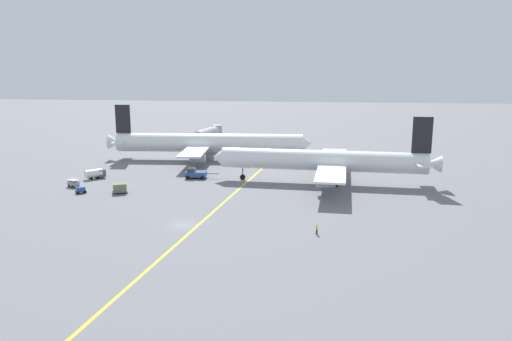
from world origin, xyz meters
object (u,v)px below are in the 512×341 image
at_px(ground_crew_marshaller_foreground, 317,229).
at_px(gse_container_dolly_flat, 120,188).
at_px(gse_gpu_cart_small, 81,190).
at_px(jet_bridge, 210,132).
at_px(gse_fuel_bowser_stubby, 95,173).
at_px(airliner_being_pushed, 325,161).
at_px(airliner_at_gate_left, 208,143).
at_px(gse_baggage_cart_trailing, 73,183).
at_px(pushback_tug, 195,173).

bearing_deg(ground_crew_marshaller_foreground, gse_container_dolly_flat, 152.84).
relative_size(gse_gpu_cart_small, jet_bridge, 0.14).
xyz_separation_m(gse_gpu_cart_small, gse_fuel_bowser_stubby, (-2.94, 14.05, 0.54)).
relative_size(airliner_being_pushed, gse_fuel_bowser_stubby, 11.03).
bearing_deg(jet_bridge, gse_container_dolly_flat, -94.01).
height_order(airliner_being_pushed, gse_gpu_cart_small, airliner_being_pushed).
distance_m(airliner_being_pushed, jet_bridge, 68.51).
bearing_deg(airliner_at_gate_left, gse_gpu_cart_small, -114.80).
xyz_separation_m(gse_baggage_cart_trailing, gse_container_dolly_flat, (12.94, -4.22, 0.31)).
bearing_deg(gse_baggage_cart_trailing, jet_bridge, 74.99).
xyz_separation_m(ground_crew_marshaller_foreground, jet_bridge, (-38.31, 93.25, 3.40)).
bearing_deg(airliner_being_pushed, ground_crew_marshaller_foreground, -92.38).
distance_m(airliner_being_pushed, gse_container_dolly_flat, 47.59).
xyz_separation_m(airliner_being_pushed, gse_container_dolly_flat, (-44.85, -15.34, -4.22)).
bearing_deg(airliner_at_gate_left, ground_crew_marshaller_foreground, -62.88).
xyz_separation_m(airliner_being_pushed, jet_bridge, (-39.88, 55.70, -1.11)).
bearing_deg(gse_baggage_cart_trailing, pushback_tug, 25.70).
xyz_separation_m(pushback_tug, jet_bridge, (-7.97, 54.37, 3.05)).
bearing_deg(gse_fuel_bowser_stubby, pushback_tug, 8.40).
distance_m(gse_gpu_cart_small, gse_container_dolly_flat, 8.68).
distance_m(airliner_at_gate_left, gse_baggage_cart_trailing, 44.12).
bearing_deg(airliner_being_pushed, pushback_tug, 177.61).
distance_m(gse_fuel_bowser_stubby, jet_bridge, 60.37).
bearing_deg(jet_bridge, pushback_tug, -81.66).
bearing_deg(jet_bridge, airliner_at_gate_left, -78.89).
relative_size(gse_container_dolly_flat, ground_crew_marshaller_foreground, 2.27).
bearing_deg(airliner_being_pushed, gse_baggage_cart_trailing, -169.10).
height_order(pushback_tug, gse_fuel_bowser_stubby, pushback_tug).
relative_size(airliner_being_pushed, gse_gpu_cart_small, 20.49).
bearing_deg(pushback_tug, gse_container_dolly_flat, -127.82).
height_order(airliner_being_pushed, gse_fuel_bowser_stubby, airliner_being_pushed).
bearing_deg(gse_baggage_cart_trailing, gse_gpu_cart_small, -50.34).
height_order(pushback_tug, gse_container_dolly_flat, pushback_tug).
height_order(gse_gpu_cart_small, gse_fuel_bowser_stubby, gse_fuel_bowser_stubby).
bearing_deg(gse_fuel_bowser_stubby, jet_bridge, 74.09).
xyz_separation_m(pushback_tug, gse_fuel_bowser_stubby, (-24.50, -3.62, 0.10)).
distance_m(gse_baggage_cart_trailing, ground_crew_marshaller_foreground, 62.13).
distance_m(gse_gpu_cart_small, ground_crew_marshaller_foreground, 56.07).
height_order(gse_fuel_bowser_stubby, jet_bridge, jet_bridge).
distance_m(ground_crew_marshaller_foreground, jet_bridge, 100.87).
bearing_deg(gse_container_dolly_flat, gse_gpu_cart_small, -173.40).
distance_m(airliner_at_gate_left, gse_fuel_bowser_stubby, 36.12).
height_order(gse_baggage_cart_trailing, ground_crew_marshaller_foreground, gse_baggage_cart_trailing).
height_order(airliner_being_pushed, gse_baggage_cart_trailing, airliner_being_pushed).
height_order(gse_baggage_cart_trailing, jet_bridge, jet_bridge).
distance_m(gse_fuel_bowser_stubby, gse_container_dolly_flat, 17.44).
bearing_deg(airliner_being_pushed, airliner_at_gate_left, 142.82).
bearing_deg(ground_crew_marshaller_foreground, gse_fuel_bowser_stubby, 147.26).
bearing_deg(gse_gpu_cart_small, jet_bridge, 79.32).
height_order(airliner_being_pushed, gse_container_dolly_flat, airliner_being_pushed).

